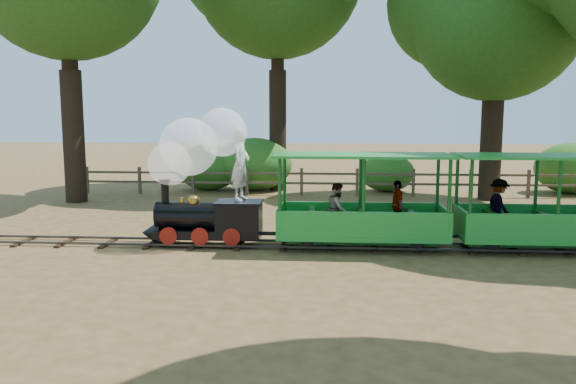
# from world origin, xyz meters

# --- Properties ---
(ground) EXTENTS (90.00, 90.00, 0.00)m
(ground) POSITION_xyz_m (0.00, 0.00, 0.00)
(ground) COLOR olive
(ground) RESTS_ON ground
(track) EXTENTS (22.00, 1.00, 0.10)m
(track) POSITION_xyz_m (0.00, 0.00, 0.07)
(track) COLOR #3F3D3A
(track) RESTS_ON ground
(locomotive) EXTENTS (2.73, 1.29, 3.14)m
(locomotive) POSITION_xyz_m (-2.89, 0.08, 1.76)
(locomotive) COLOR black
(locomotive) RESTS_ON ground
(carriage_front) EXTENTS (3.80, 1.55, 1.98)m
(carriage_front) POSITION_xyz_m (0.71, -0.02, 0.79)
(carriage_front) COLOR green
(carriage_front) RESTS_ON track
(carriage_rear) EXTENTS (3.80, 1.55, 1.98)m
(carriage_rear) POSITION_xyz_m (4.58, 0.00, 0.83)
(carriage_rear) COLOR green
(carriage_rear) RESTS_ON track
(oak_ne) EXTENTS (7.09, 6.24, 9.02)m
(oak_ne) POSITION_xyz_m (5.47, 7.58, 6.46)
(oak_ne) COLOR #2D2116
(oak_ne) RESTS_ON ground
(fence) EXTENTS (18.10, 0.10, 1.00)m
(fence) POSITION_xyz_m (0.00, 8.00, 0.58)
(fence) COLOR brown
(fence) RESTS_ON ground
(shrub_west) EXTENTS (2.56, 1.97, 1.78)m
(shrub_west) POSITION_xyz_m (-4.70, 9.30, 0.89)
(shrub_west) COLOR #2D6B1E
(shrub_west) RESTS_ON ground
(shrub_mid_w) EXTENTS (2.94, 2.26, 2.04)m
(shrub_mid_w) POSITION_xyz_m (-2.90, 9.30, 1.02)
(shrub_mid_w) COLOR #2D6B1E
(shrub_mid_w) RESTS_ON ground
(shrub_mid_e) EXTENTS (2.08, 1.60, 1.44)m
(shrub_mid_e) POSITION_xyz_m (2.20, 9.30, 0.72)
(shrub_mid_e) COLOR #2D6B1E
(shrub_mid_e) RESTS_ON ground
(shrub_east) EXTENTS (2.74, 2.11, 1.90)m
(shrub_east) POSITION_xyz_m (9.00, 9.30, 0.95)
(shrub_east) COLOR #2D6B1E
(shrub_east) RESTS_ON ground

